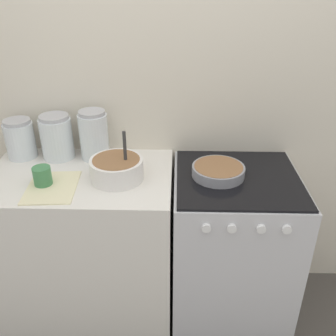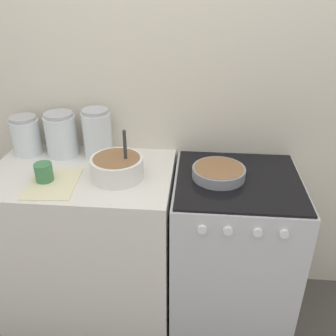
% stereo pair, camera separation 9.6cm
% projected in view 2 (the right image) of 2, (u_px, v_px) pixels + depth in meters
% --- Properties ---
extents(wall_back, '(4.83, 0.05, 2.40)m').
position_uv_depth(wall_back, '(177.00, 96.00, 1.97)').
color(wall_back, beige).
rests_on(wall_back, ground_plane).
extents(countertop_cabinet, '(0.92, 0.60, 0.90)m').
position_uv_depth(countertop_cabinet, '(89.00, 243.00, 2.07)').
color(countertop_cabinet, silver).
rests_on(countertop_cabinet, ground_plane).
extents(stove, '(0.62, 0.61, 0.90)m').
position_uv_depth(stove, '(231.00, 251.00, 2.01)').
color(stove, silver).
rests_on(stove, ground_plane).
extents(mixing_bowl, '(0.25, 0.25, 0.25)m').
position_uv_depth(mixing_bowl, '(117.00, 166.00, 1.79)').
color(mixing_bowl, white).
rests_on(mixing_bowl, countertop_cabinet).
extents(baking_pan, '(0.26, 0.26, 0.05)m').
position_uv_depth(baking_pan, '(219.00, 172.00, 1.80)').
color(baking_pan, gray).
rests_on(baking_pan, stove).
extents(storage_jar_left, '(0.15, 0.15, 0.21)m').
position_uv_depth(storage_jar_left, '(26.00, 138.00, 2.02)').
color(storage_jar_left, silver).
rests_on(storage_jar_left, countertop_cabinet).
extents(storage_jar_middle, '(0.17, 0.17, 0.24)m').
position_uv_depth(storage_jar_middle, '(62.00, 137.00, 2.00)').
color(storage_jar_middle, silver).
rests_on(storage_jar_middle, countertop_cabinet).
extents(storage_jar_right, '(0.15, 0.15, 0.26)m').
position_uv_depth(storage_jar_right, '(97.00, 136.00, 1.98)').
color(storage_jar_right, silver).
rests_on(storage_jar_right, countertop_cabinet).
extents(tin_can, '(0.08, 0.08, 0.09)m').
position_uv_depth(tin_can, '(44.00, 173.00, 1.76)').
color(tin_can, '#3F7F4C').
rests_on(tin_can, countertop_cabinet).
extents(recipe_page, '(0.24, 0.31, 0.01)m').
position_uv_depth(recipe_page, '(53.00, 184.00, 1.76)').
color(recipe_page, beige).
rests_on(recipe_page, countertop_cabinet).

